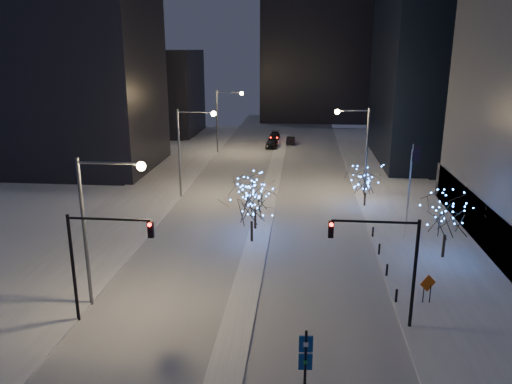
# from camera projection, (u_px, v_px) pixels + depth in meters

# --- Properties ---
(ground) EXTENTS (160.00, 160.00, 0.00)m
(ground) POSITION_uv_depth(u_px,v_px,m) (237.00, 328.00, 30.42)
(ground) COLOR white
(ground) RESTS_ON ground
(road) EXTENTS (20.00, 130.00, 0.02)m
(road) POSITION_uv_depth(u_px,v_px,m) (272.00, 181.00, 63.88)
(road) COLOR #B2B6C2
(road) RESTS_ON ground
(median) EXTENTS (2.00, 80.00, 0.15)m
(median) POSITION_uv_depth(u_px,v_px,m) (270.00, 191.00, 59.08)
(median) COLOR silver
(median) RESTS_ON ground
(east_sidewalk) EXTENTS (10.00, 90.00, 0.15)m
(east_sidewalk) POSITION_uv_depth(u_px,v_px,m) (418.00, 224.00, 48.16)
(east_sidewalk) COLOR silver
(east_sidewalk) RESTS_ON ground
(west_sidewalk) EXTENTS (8.00, 90.00, 0.15)m
(west_sidewalk) POSITION_uv_depth(u_px,v_px,m) (126.00, 215.00, 50.78)
(west_sidewalk) COLOR silver
(west_sidewalk) RESTS_ON ground
(filler_west_near) EXTENTS (22.00, 18.00, 24.00)m
(filler_west_near) POSITION_uv_depth(u_px,v_px,m) (70.00, 82.00, 67.84)
(filler_west_near) COLOR black
(filler_west_near) RESTS_ON ground
(filler_west_far) EXTENTS (18.00, 16.00, 16.00)m
(filler_west_far) POSITION_uv_depth(u_px,v_px,m) (151.00, 92.00, 97.46)
(filler_west_far) COLOR black
(filler_west_far) RESTS_ON ground
(horizon_block) EXTENTS (24.00, 14.00, 42.00)m
(horizon_block) POSITION_uv_depth(u_px,v_px,m) (316.00, 26.00, 111.97)
(horizon_block) COLOR black
(horizon_block) RESTS_ON ground
(street_lamp_w_near) EXTENTS (4.40, 0.56, 10.00)m
(street_lamp_w_near) POSITION_uv_depth(u_px,v_px,m) (99.00, 212.00, 31.33)
(street_lamp_w_near) COLOR #595E66
(street_lamp_w_near) RESTS_ON ground
(street_lamp_w_mid) EXTENTS (4.40, 0.56, 10.00)m
(street_lamp_w_mid) POSITION_uv_depth(u_px,v_px,m) (188.00, 141.00, 55.23)
(street_lamp_w_mid) COLOR #595E66
(street_lamp_w_mid) RESTS_ON ground
(street_lamp_w_far) EXTENTS (4.40, 0.56, 10.00)m
(street_lamp_w_far) POSITION_uv_depth(u_px,v_px,m) (223.00, 113.00, 79.13)
(street_lamp_w_far) COLOR #595E66
(street_lamp_w_far) RESTS_ON ground
(street_lamp_east) EXTENTS (3.90, 0.56, 10.00)m
(street_lamp_east) POSITION_uv_depth(u_px,v_px,m) (359.00, 140.00, 56.39)
(street_lamp_east) COLOR #595E66
(street_lamp_east) RESTS_ON ground
(traffic_signal_west) EXTENTS (5.26, 0.43, 7.00)m
(traffic_signal_west) POSITION_uv_depth(u_px,v_px,m) (96.00, 251.00, 29.85)
(traffic_signal_west) COLOR black
(traffic_signal_west) RESTS_ON ground
(traffic_signal_east) EXTENTS (5.26, 0.43, 7.00)m
(traffic_signal_east) POSITION_uv_depth(u_px,v_px,m) (389.00, 255.00, 29.23)
(traffic_signal_east) COLOR black
(traffic_signal_east) RESTS_ON ground
(flagpoles) EXTENTS (1.35, 2.60, 8.00)m
(flagpoles) POSITION_uv_depth(u_px,v_px,m) (410.00, 184.00, 44.36)
(flagpoles) COLOR silver
(flagpoles) RESTS_ON east_sidewalk
(bollards) EXTENTS (0.16, 12.16, 0.90)m
(bollards) POSITION_uv_depth(u_px,v_px,m) (383.00, 259.00, 38.89)
(bollards) COLOR black
(bollards) RESTS_ON east_sidewalk
(car_near) EXTENTS (1.99, 4.79, 1.62)m
(car_near) POSITION_uv_depth(u_px,v_px,m) (272.00, 143.00, 84.69)
(car_near) COLOR black
(car_near) RESTS_ON ground
(car_mid) EXTENTS (1.51, 4.02, 1.31)m
(car_mid) POSITION_uv_depth(u_px,v_px,m) (291.00, 140.00, 88.44)
(car_mid) COLOR black
(car_mid) RESTS_ON ground
(car_far) EXTENTS (1.94, 4.60, 1.33)m
(car_far) POSITION_uv_depth(u_px,v_px,m) (275.00, 136.00, 92.57)
(car_far) COLOR black
(car_far) RESTS_ON ground
(holiday_tree_median_near) EXTENTS (5.35, 5.35, 5.46)m
(holiday_tree_median_near) POSITION_uv_depth(u_px,v_px,m) (252.00, 203.00, 42.74)
(holiday_tree_median_near) COLOR black
(holiday_tree_median_near) RESTS_ON median
(holiday_tree_median_far) EXTENTS (5.47, 5.47, 5.42)m
(holiday_tree_median_far) POSITION_uv_depth(u_px,v_px,m) (255.00, 192.00, 45.80)
(holiday_tree_median_far) COLOR black
(holiday_tree_median_far) RESTS_ON median
(holiday_tree_plaza_near) EXTENTS (5.88, 5.88, 5.55)m
(holiday_tree_plaza_near) POSITION_uv_depth(u_px,v_px,m) (447.00, 215.00, 39.42)
(holiday_tree_plaza_near) COLOR black
(holiday_tree_plaza_near) RESTS_ON east_sidewalk
(holiday_tree_plaza_far) EXTENTS (4.66, 4.66, 4.34)m
(holiday_tree_plaza_far) POSITION_uv_depth(u_px,v_px,m) (366.00, 181.00, 52.77)
(holiday_tree_plaza_far) COLOR black
(holiday_tree_plaza_far) RESTS_ON east_sidewalk
(wayfinding_sign) EXTENTS (0.67, 0.13, 3.75)m
(wayfinding_sign) POSITION_uv_depth(u_px,v_px,m) (306.00, 358.00, 23.67)
(wayfinding_sign) COLOR black
(wayfinding_sign) RESTS_ON ground
(construction_sign) EXTENTS (1.14, 0.54, 2.02)m
(construction_sign) POSITION_uv_depth(u_px,v_px,m) (428.00, 286.00, 32.85)
(construction_sign) COLOR black
(construction_sign) RESTS_ON east_sidewalk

